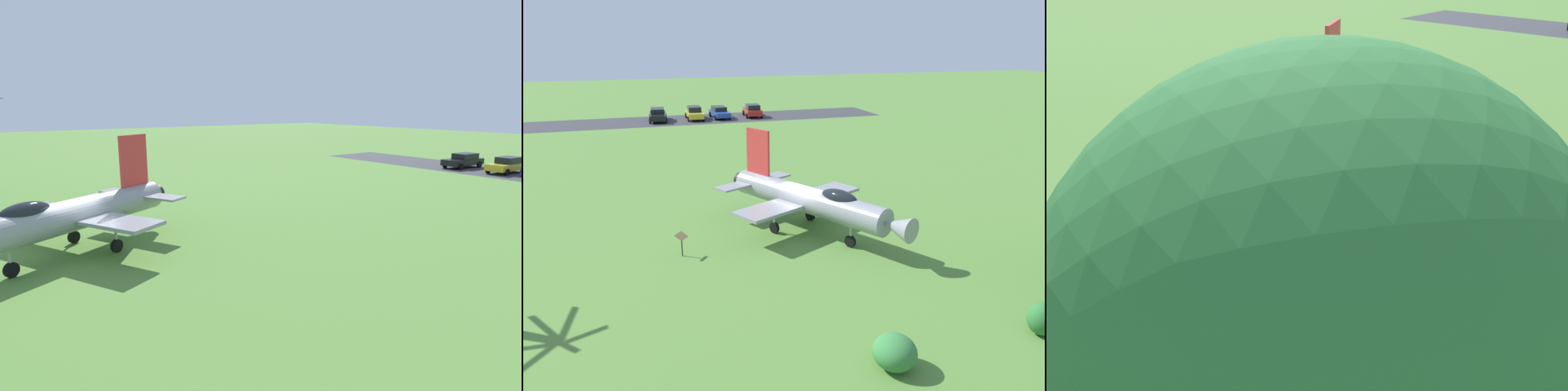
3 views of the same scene
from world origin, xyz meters
The scene contains 10 objects.
ground_plane centered at (0.00, 0.00, 0.00)m, with size 200.00×200.00×0.00m, color #568438.
parking_strip centered at (0.86, 39.42, 0.00)m, with size 43.39×8.00×0.00m, color #38383D.
display_jet centered at (0.15, -0.30, 1.85)m, with size 8.13×11.35×5.05m.
shrub_near_fence centered at (4.67, -11.88, 0.62)m, with size 1.16×1.05×1.24m.
shrub_by_tree centered at (-1.28, -12.08, 0.57)m, with size 1.40×1.50×1.13m.
info_plaque centered at (-6.74, -1.33, 0.85)m, with size 0.67×0.72×1.14m.
parked_car_red centered at (6.66, 39.39, 0.80)m, with size 2.24×4.23×1.58m.
parked_car_blue centered at (2.49, 39.53, 0.74)m, with size 2.21×4.54×1.41m.
parked_car_yellow centered at (-0.62, 39.50, 0.79)m, with size 2.09×4.54×1.54m.
parked_car_black centered at (-5.01, 39.46, 0.77)m, with size 2.28×4.86×1.50m.
Camera 2 is at (-8.79, -24.64, 10.24)m, focal length 35.86 mm.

